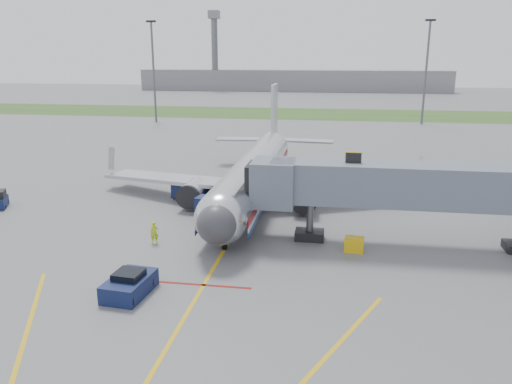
# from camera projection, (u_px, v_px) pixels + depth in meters

# --- Properties ---
(ground) EXTENTS (400.00, 400.00, 0.00)m
(ground) POSITION_uv_depth(u_px,v_px,m) (218.00, 260.00, 34.51)
(ground) COLOR #565659
(ground) RESTS_ON ground
(grass_strip) EXTENTS (300.00, 25.00, 0.01)m
(grass_strip) POSITION_uv_depth(u_px,v_px,m) (304.00, 114.00, 120.18)
(grass_strip) COLOR #2D4C1E
(grass_strip) RESTS_ON ground
(apron_markings) EXTENTS (21.52, 50.00, 0.01)m
(apron_markings) POSITION_uv_depth(u_px,v_px,m) (188.00, 312.00, 27.46)
(apron_markings) COLOR gold
(apron_markings) RESTS_ON ground
(airliner) EXTENTS (32.10, 35.67, 10.25)m
(airliner) POSITION_uv_depth(u_px,v_px,m) (254.00, 173.00, 48.32)
(airliner) COLOR silver
(airliner) RESTS_ON ground
(jet_bridge) EXTENTS (25.30, 4.00, 6.90)m
(jet_bridge) POSITION_uv_depth(u_px,v_px,m) (406.00, 187.00, 36.12)
(jet_bridge) COLOR slate
(jet_bridge) RESTS_ON ground
(light_mast_left) EXTENTS (2.00, 0.44, 20.40)m
(light_mast_left) POSITION_uv_depth(u_px,v_px,m) (154.00, 69.00, 102.84)
(light_mast_left) COLOR #595B60
(light_mast_left) RESTS_ON ground
(light_mast_right) EXTENTS (2.00, 0.44, 20.40)m
(light_mast_right) POSITION_uv_depth(u_px,v_px,m) (426.00, 70.00, 99.23)
(light_mast_right) COLOR #595B60
(light_mast_right) RESTS_ON ground
(distant_terminal) EXTENTS (120.00, 14.00, 8.00)m
(distant_terminal) POSITION_uv_depth(u_px,v_px,m) (292.00, 80.00, 196.80)
(distant_terminal) COLOR slate
(distant_terminal) RESTS_ON ground
(control_tower) EXTENTS (4.00, 4.00, 30.00)m
(control_tower) POSITION_uv_depth(u_px,v_px,m) (215.00, 45.00, 193.06)
(control_tower) COLOR #595B60
(control_tower) RESTS_ON ground
(pushback_tug) EXTENTS (2.46, 3.68, 1.45)m
(pushback_tug) POSITION_uv_depth(u_px,v_px,m) (129.00, 285.00, 29.39)
(pushback_tug) COLOR #0E1E3D
(pushback_tug) RESTS_ON ground
(baggage_cart_a) EXTENTS (2.08, 2.08, 1.77)m
(baggage_cart_a) POSITION_uv_depth(u_px,v_px,m) (209.00, 191.00, 48.39)
(baggage_cart_a) COLOR #0E1E3D
(baggage_cart_a) RESTS_ON ground
(baggage_cart_b) EXTENTS (1.87, 1.87, 1.74)m
(baggage_cart_b) POSITION_uv_depth(u_px,v_px,m) (206.00, 206.00, 43.68)
(baggage_cart_b) COLOR #0E1E3D
(baggage_cart_b) RESTS_ON ground
(baggage_cart_c) EXTENTS (2.28, 2.28, 1.91)m
(baggage_cart_c) POSITION_uv_depth(u_px,v_px,m) (183.00, 189.00, 48.98)
(baggage_cart_c) COLOR #0E1E3D
(baggage_cart_c) RESTS_ON ground
(belt_loader) EXTENTS (1.48, 3.79, 1.81)m
(belt_loader) POSITION_uv_depth(u_px,v_px,m) (230.00, 193.00, 49.62)
(belt_loader) COLOR #0E1E3D
(belt_loader) RESTS_ON ground
(ground_power_cart) EXTENTS (1.44, 1.04, 1.08)m
(ground_power_cart) POSITION_uv_depth(u_px,v_px,m) (354.00, 245.00, 35.81)
(ground_power_cart) COLOR gold
(ground_power_cart) RESTS_ON ground
(ramp_worker) EXTENTS (0.72, 0.61, 1.68)m
(ramp_worker) POSITION_uv_depth(u_px,v_px,m) (154.00, 233.00, 37.30)
(ramp_worker) COLOR #A9CC18
(ramp_worker) RESTS_ON ground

